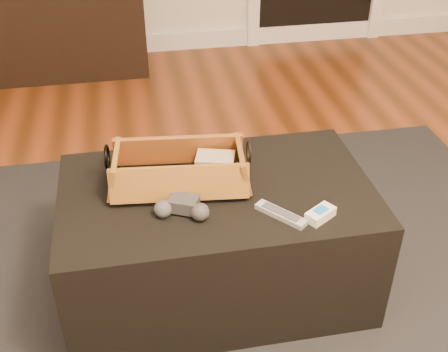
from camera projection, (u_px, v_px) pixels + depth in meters
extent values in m
cube|color=white|center=(131.00, 44.00, 3.84)|extent=(5.00, 0.04, 0.12)
cube|color=black|center=(27.00, 30.00, 3.44)|extent=(1.42, 0.45, 0.56)
cube|color=black|center=(220.00, 295.00, 1.99)|extent=(2.60, 2.00, 0.01)
cube|color=black|center=(217.00, 239.00, 1.91)|extent=(1.00, 0.60, 0.42)
cube|color=black|center=(173.00, 181.00, 1.78)|extent=(0.23, 0.05, 0.02)
cube|color=tan|center=(215.00, 165.00, 1.82)|extent=(0.14, 0.11, 0.07)
cube|color=#AE5D27|center=(180.00, 182.00, 1.80)|extent=(0.41, 0.22, 0.02)
cube|color=#975122|center=(179.00, 150.00, 1.85)|extent=(0.42, 0.08, 0.11)
cube|color=#A86B25|center=(180.00, 184.00, 1.69)|extent=(0.42, 0.08, 0.11)
cube|color=#9D5B23|center=(243.00, 163.00, 1.78)|extent=(0.06, 0.21, 0.11)
cube|color=olive|center=(114.00, 169.00, 1.75)|extent=(0.06, 0.21, 0.11)
torus|color=black|center=(249.00, 151.00, 1.76)|extent=(0.02, 0.08, 0.08)
torus|color=black|center=(107.00, 157.00, 1.73)|extent=(0.02, 0.08, 0.08)
cube|color=#303032|center=(184.00, 204.00, 1.67)|extent=(0.10, 0.09, 0.04)
sphere|color=#3F3E42|center=(163.00, 209.00, 1.66)|extent=(0.07, 0.07, 0.05)
sphere|color=#343437|center=(200.00, 212.00, 1.64)|extent=(0.07, 0.07, 0.05)
cube|color=#B1B3B9|center=(281.00, 214.00, 1.67)|extent=(0.14, 0.15, 0.02)
cube|color=#3D3E40|center=(281.00, 212.00, 1.66)|extent=(0.10, 0.11, 0.00)
cube|color=silver|center=(320.00, 214.00, 1.65)|extent=(0.10, 0.09, 0.03)
cube|color=#1B80E8|center=(321.00, 210.00, 1.64)|extent=(0.05, 0.04, 0.01)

